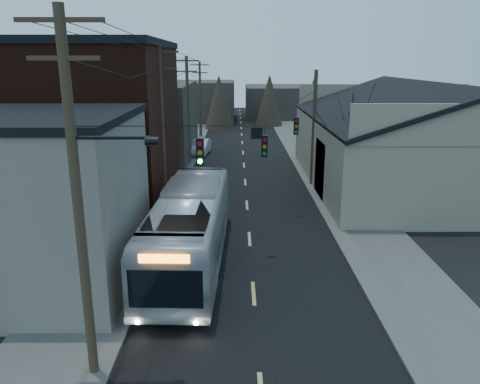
# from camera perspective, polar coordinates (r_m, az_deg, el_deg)

# --- Properties ---
(road_surface) EXTENTS (9.00, 110.00, 0.02)m
(road_surface) POSITION_cam_1_polar(r_m,az_deg,el_deg) (40.21, 0.53, 2.66)
(road_surface) COLOR black
(road_surface) RESTS_ON ground
(sidewalk_left) EXTENTS (4.00, 110.00, 0.12)m
(sidewalk_left) POSITION_cam_1_polar(r_m,az_deg,el_deg) (40.61, -8.69, 2.68)
(sidewalk_left) COLOR #474744
(sidewalk_left) RESTS_ON ground
(sidewalk_right) EXTENTS (4.00, 110.00, 0.12)m
(sidewalk_right) POSITION_cam_1_polar(r_m,az_deg,el_deg) (40.83, 9.70, 2.70)
(sidewalk_right) COLOR #474744
(sidewalk_right) RESTS_ON ground
(building_clapboard) EXTENTS (8.00, 8.00, 7.00)m
(building_clapboard) POSITION_cam_1_polar(r_m,az_deg,el_deg) (20.75, -24.06, -1.43)
(building_clapboard) COLOR #6B6559
(building_clapboard) RESTS_ON ground
(building_brick) EXTENTS (10.00, 12.00, 10.00)m
(building_brick) POSITION_cam_1_polar(r_m,az_deg,el_deg) (30.88, -18.16, 7.29)
(building_brick) COLOR black
(building_brick) RESTS_ON ground
(building_left_far) EXTENTS (9.00, 14.00, 7.00)m
(building_left_far) POSITION_cam_1_polar(r_m,az_deg,el_deg) (46.35, -11.55, 8.48)
(building_left_far) COLOR #342E29
(building_left_far) RESTS_ON ground
(warehouse) EXTENTS (16.16, 20.60, 7.73)m
(warehouse) POSITION_cam_1_polar(r_m,az_deg,el_deg) (37.36, 21.12, 4.79)
(warehouse) COLOR #7E755C
(warehouse) RESTS_ON ground
(building_far_left) EXTENTS (10.00, 12.00, 6.00)m
(building_far_left) POSITION_cam_1_polar(r_m,az_deg,el_deg) (74.60, -4.63, 11.02)
(building_far_left) COLOR #342E29
(building_far_left) RESTS_ON ground
(building_far_right) EXTENTS (12.00, 14.00, 5.00)m
(building_far_right) POSITION_cam_1_polar(r_m,az_deg,el_deg) (79.80, 5.16, 10.96)
(building_far_right) COLOR #342E29
(building_far_right) RESTS_ON ground
(bare_tree) EXTENTS (0.40, 0.40, 7.20)m
(bare_tree) POSITION_cam_1_polar(r_m,az_deg,el_deg) (30.54, 13.21, 4.90)
(bare_tree) COLOR black
(bare_tree) RESTS_ON ground
(utility_lines) EXTENTS (11.24, 45.28, 10.50)m
(utility_lines) POSITION_cam_1_polar(r_m,az_deg,el_deg) (33.65, -4.64, 8.58)
(utility_lines) COLOR #382B1E
(utility_lines) RESTS_ON ground
(bus) EXTENTS (3.36, 12.56, 3.47)m
(bus) POSITION_cam_1_polar(r_m,az_deg,el_deg) (21.69, -6.15, -4.30)
(bus) COLOR #B3B8C0
(bus) RESTS_ON ground
(parked_car) EXTENTS (2.04, 4.73, 1.51)m
(parked_car) POSITION_cam_1_polar(r_m,az_deg,el_deg) (47.17, -4.87, 5.49)
(parked_car) COLOR #B9BBC1
(parked_car) RESTS_ON ground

